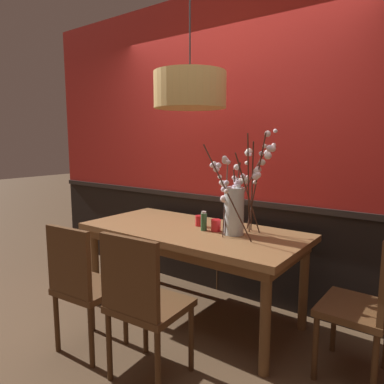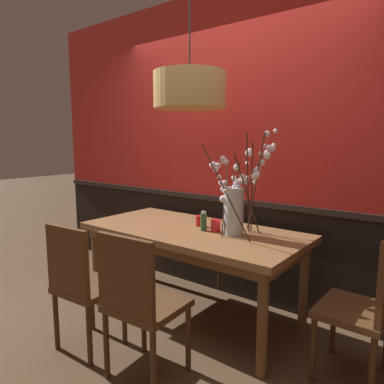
# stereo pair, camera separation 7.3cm
# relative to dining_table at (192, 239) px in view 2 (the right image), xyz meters

# --- Properties ---
(ground_plane) EXTENTS (24.00, 24.00, 0.00)m
(ground_plane) POSITION_rel_dining_table_xyz_m (0.00, 0.00, -0.68)
(ground_plane) COLOR brown
(back_wall) EXTENTS (4.95, 0.14, 2.84)m
(back_wall) POSITION_rel_dining_table_xyz_m (0.00, 0.63, 0.73)
(back_wall) COLOR black
(back_wall) RESTS_ON ground
(dining_table) EXTENTS (1.84, 0.88, 0.76)m
(dining_table) POSITION_rel_dining_table_xyz_m (0.00, 0.00, 0.00)
(dining_table) COLOR olive
(dining_table) RESTS_ON ground
(chair_near_side_right) EXTENTS (0.47, 0.44, 0.95)m
(chair_near_side_right) POSITION_rel_dining_table_xyz_m (0.26, -0.85, -0.14)
(chair_near_side_right) COLOR brown
(chair_near_side_right) RESTS_ON ground
(chair_head_east_end) EXTENTS (0.40, 0.45, 0.95)m
(chair_head_east_end) POSITION_rel_dining_table_xyz_m (1.35, -0.01, -0.15)
(chair_head_east_end) COLOR brown
(chair_head_east_end) RESTS_ON ground
(chair_near_side_left) EXTENTS (0.44, 0.42, 0.92)m
(chair_near_side_left) POSITION_rel_dining_table_xyz_m (-0.29, -0.87, -0.16)
(chair_near_side_left) COLOR brown
(chair_near_side_left) RESTS_ON ground
(chair_far_side_left) EXTENTS (0.45, 0.42, 0.95)m
(chair_far_side_left) POSITION_rel_dining_table_xyz_m (-0.30, 0.84, -0.15)
(chair_far_side_left) COLOR brown
(chair_far_side_left) RESTS_ON ground
(chair_far_side_right) EXTENTS (0.42, 0.41, 0.91)m
(chair_far_side_right) POSITION_rel_dining_table_xyz_m (0.23, 0.85, -0.16)
(chair_far_side_right) COLOR brown
(chair_far_side_right) RESTS_ON ground
(vase_with_blossoms) EXTENTS (0.46, 0.70, 0.81)m
(vase_with_blossoms) POSITION_rel_dining_table_xyz_m (0.38, 0.07, 0.35)
(vase_with_blossoms) COLOR silver
(vase_with_blossoms) RESTS_ON dining_table
(candle_holder_nearer_center) EXTENTS (0.07, 0.07, 0.09)m
(candle_holder_nearer_center) POSITION_rel_dining_table_xyz_m (-0.01, 0.11, 0.13)
(candle_holder_nearer_center) COLOR red
(candle_holder_nearer_center) RESTS_ON dining_table
(candle_holder_nearer_edge) EXTENTS (0.08, 0.08, 0.10)m
(candle_holder_nearer_edge) POSITION_rel_dining_table_xyz_m (0.20, 0.05, 0.13)
(candle_holder_nearer_edge) COLOR red
(candle_holder_nearer_edge) RESTS_ON dining_table
(condiment_bottle) EXTENTS (0.05, 0.05, 0.16)m
(condiment_bottle) POSITION_rel_dining_table_xyz_m (0.11, 0.01, 0.16)
(condiment_bottle) COLOR #2D5633
(condiment_bottle) RESTS_ON dining_table
(pendant_lamp) EXTENTS (0.55, 0.55, 1.12)m
(pendant_lamp) POSITION_rel_dining_table_xyz_m (0.04, -0.08, 1.18)
(pendant_lamp) COLOR tan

